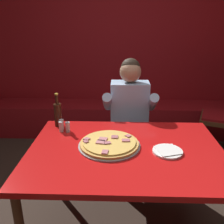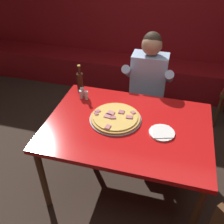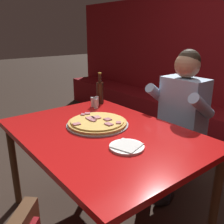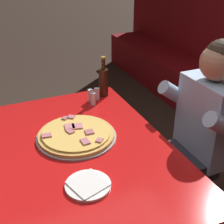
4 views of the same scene
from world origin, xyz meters
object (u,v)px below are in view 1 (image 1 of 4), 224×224
(shaker_parmesan, at_px, (68,127))
(shaker_red_pepper_flakes, at_px, (61,127))
(plate_white_paper, at_px, (168,151))
(main_dining_table, at_px, (126,158))
(shaker_oregano, at_px, (62,125))
(beer_bottle, at_px, (58,114))
(diner_seated_blue_shirt, at_px, (130,117))
(pizza, at_px, (109,144))

(shaker_parmesan, height_order, shaker_red_pepper_flakes, same)
(plate_white_paper, bearing_deg, main_dining_table, 173.06)
(shaker_oregano, bearing_deg, beer_bottle, 121.62)
(plate_white_paper, distance_m, diner_seated_blue_shirt, 0.82)
(main_dining_table, height_order, pizza, pizza)
(main_dining_table, bearing_deg, beer_bottle, 145.30)
(diner_seated_blue_shirt, bearing_deg, shaker_parmesan, -138.12)
(diner_seated_blue_shirt, bearing_deg, shaker_oregano, -144.55)
(diner_seated_blue_shirt, bearing_deg, plate_white_paper, -73.14)
(plate_white_paper, bearing_deg, shaker_red_pepper_flakes, 158.87)
(shaker_oregano, height_order, diner_seated_blue_shirt, diner_seated_blue_shirt)
(beer_bottle, xyz_separation_m, shaker_red_pepper_flakes, (0.05, -0.12, -0.07))
(beer_bottle, height_order, diner_seated_blue_shirt, diner_seated_blue_shirt)
(plate_white_paper, bearing_deg, beer_bottle, 153.40)
(shaker_parmesan, bearing_deg, pizza, -33.63)
(shaker_oregano, bearing_deg, main_dining_table, -31.74)
(plate_white_paper, xyz_separation_m, diner_seated_blue_shirt, (-0.24, 0.78, -0.06))
(pizza, relative_size, shaker_oregano, 5.29)
(plate_white_paper, height_order, diner_seated_blue_shirt, diner_seated_blue_shirt)
(beer_bottle, height_order, shaker_red_pepper_flakes, beer_bottle)
(beer_bottle, distance_m, shaker_red_pepper_flakes, 0.15)
(pizza, bearing_deg, shaker_parmesan, 146.37)
(plate_white_paper, bearing_deg, diner_seated_blue_shirt, 106.86)
(main_dining_table, xyz_separation_m, diner_seated_blue_shirt, (0.05, 0.75, 0.02))
(main_dining_table, relative_size, shaker_parmesan, 16.23)
(pizza, height_order, shaker_parmesan, shaker_parmesan)
(shaker_red_pepper_flakes, bearing_deg, shaker_parmesan, -3.56)
(pizza, height_order, plate_white_paper, pizza)
(shaker_parmesan, xyz_separation_m, shaker_red_pepper_flakes, (-0.06, 0.00, 0.00))
(shaker_parmesan, relative_size, diner_seated_blue_shirt, 0.07)
(plate_white_paper, height_order, beer_bottle, beer_bottle)
(plate_white_paper, xyz_separation_m, shaker_parmesan, (-0.76, 0.31, 0.03))
(main_dining_table, bearing_deg, plate_white_paper, -6.94)
(shaker_oregano, height_order, shaker_red_pepper_flakes, same)
(pizza, height_order, shaker_oregano, shaker_oregano)
(plate_white_paper, distance_m, shaker_parmesan, 0.83)
(main_dining_table, distance_m, pizza, 0.16)
(beer_bottle, distance_m, shaker_oregano, 0.11)
(plate_white_paper, height_order, shaker_oregano, shaker_oregano)
(pizza, bearing_deg, shaker_red_pepper_flakes, 149.75)
(main_dining_table, distance_m, beer_bottle, 0.72)
(main_dining_table, relative_size, shaker_oregano, 16.23)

